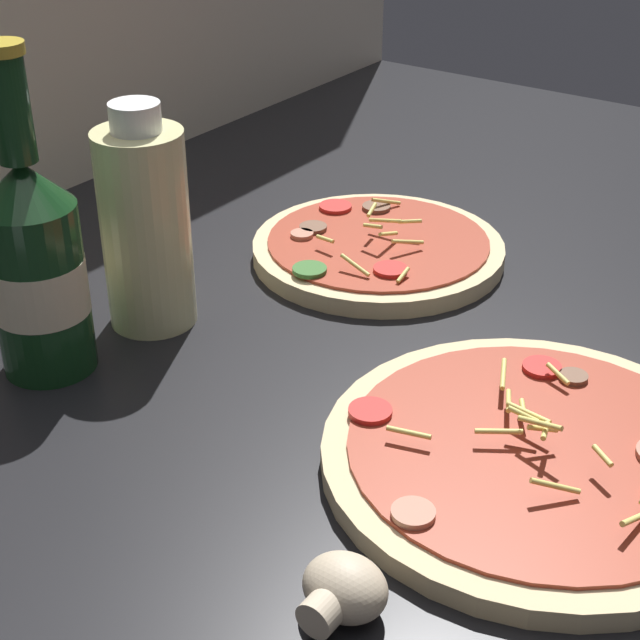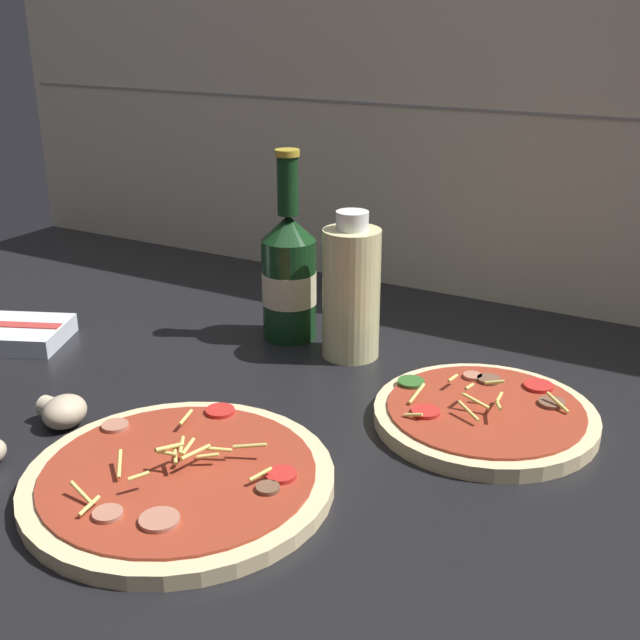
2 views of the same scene
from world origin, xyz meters
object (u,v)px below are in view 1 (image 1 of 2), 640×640
at_px(mushroom_right, 342,590).
at_px(pizza_far, 377,249).
at_px(pizza_near, 537,457).
at_px(beer_bottle, 36,264).
at_px(oil_bottle, 146,226).

bearing_deg(mushroom_right, pizza_far, 29.84).
relative_size(pizza_near, pizza_far, 1.21).
distance_m(pizza_near, pizza_far, 0.32).
height_order(pizza_far, mushroom_right, pizza_far).
xyz_separation_m(pizza_near, beer_bottle, (-0.10, 0.36, 0.08)).
bearing_deg(beer_bottle, pizza_near, -74.65).
height_order(beer_bottle, oil_bottle, beer_bottle).
height_order(pizza_far, beer_bottle, beer_bottle).
height_order(pizza_near, oil_bottle, oil_bottle).
bearing_deg(pizza_far, mushroom_right, -150.16).
relative_size(pizza_far, oil_bottle, 1.27).
xyz_separation_m(pizza_far, beer_bottle, (-0.30, 0.10, 0.08)).
bearing_deg(mushroom_right, oil_bottle, 60.07).
height_order(pizza_near, mushroom_right, pizza_near).
xyz_separation_m(pizza_far, mushroom_right, (-0.38, -0.22, 0.01)).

